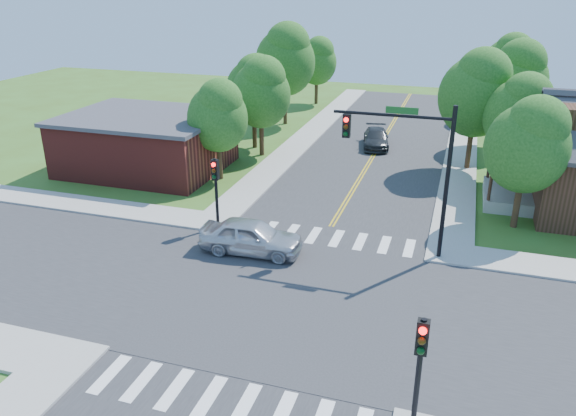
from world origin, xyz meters
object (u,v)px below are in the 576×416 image
(signal_pole_se, at_px, (420,355))
(signal_pole_nw, at_px, (216,180))
(car_dgrey, at_px, (376,139))
(signal_mast_ne, at_px, (410,156))
(car_silver, at_px, (251,237))

(signal_pole_se, relative_size, signal_pole_nw, 1.00)
(signal_pole_nw, height_order, car_dgrey, signal_pole_nw)
(signal_pole_nw, distance_m, car_dgrey, 18.38)
(signal_mast_ne, distance_m, car_dgrey, 18.43)
(signal_pole_se, bearing_deg, signal_mast_ne, 98.56)
(signal_mast_ne, relative_size, signal_pole_se, 1.89)
(signal_mast_ne, height_order, signal_pole_nw, signal_mast_ne)
(signal_pole_se, xyz_separation_m, signal_pole_nw, (-11.20, 11.20, 0.00))
(signal_mast_ne, xyz_separation_m, signal_pole_nw, (-9.51, -0.01, -2.19))
(signal_pole_se, distance_m, car_silver, 12.62)
(signal_pole_nw, relative_size, car_silver, 0.77)
(car_silver, xyz_separation_m, car_dgrey, (2.67, 19.55, -0.16))
(signal_mast_ne, relative_size, car_dgrey, 1.48)
(signal_mast_ne, bearing_deg, signal_pole_nw, -179.93)
(signal_pole_se, bearing_deg, signal_pole_nw, 135.00)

